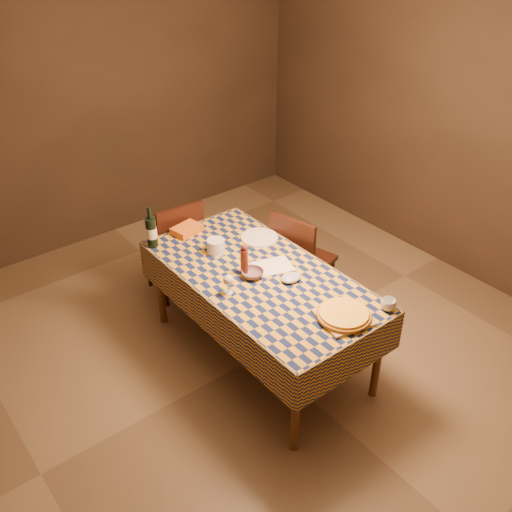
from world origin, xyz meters
The scene contains 16 objects.
room centered at (0.00, 0.00, 1.35)m, with size 5.00×5.10×2.70m.
dining_table centered at (0.00, 0.00, 0.69)m, with size 0.94×1.84×0.77m.
cutting_board centered at (0.11, -0.72, 0.78)m, with size 0.31×0.31×0.02m, color #A9834F.
pizza centered at (0.11, -0.72, 0.81)m, with size 0.46×0.46×0.03m.
pepper_mill centered at (-0.08, 0.08, 0.88)m, with size 0.07×0.07×0.23m.
bowl centered at (-0.06, 0.01, 0.79)m, with size 0.16×0.16×0.05m, color #674B56.
wine_glass centered at (-0.31, -0.04, 0.87)m, with size 0.07×0.07×0.14m.
wine_bottle centered at (-0.41, 0.81, 0.90)m, with size 0.11×0.11×0.33m.
deli_tub centered at (-0.08, 0.43, 0.83)m, with size 0.13×0.13×0.11m, color silver.
takeout_container centered at (-0.09, 0.82, 0.80)m, with size 0.23×0.16×0.06m, color #CA611A.
white_plate centered at (0.30, 0.39, 0.78)m, with size 0.29×0.29×0.02m, color white.
tumbler centered at (0.40, -0.83, 0.81)m, with size 0.10×0.10×0.08m, color silver.
flour_patch centered at (0.14, 0.02, 0.77)m, with size 0.27×0.21×0.00m, color white.
flour_bag centered at (0.12, -0.19, 0.79)m, with size 0.15×0.12×0.04m, color #A7B6D6.
chair_far centered at (-0.05, 1.08, 0.52)m, with size 0.46×0.46×0.93m.
chair_right centered at (0.63, 0.28, 0.52)m, with size 0.52×0.52×0.93m.
Camera 1 is at (-2.10, -2.60, 3.08)m, focal length 40.00 mm.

